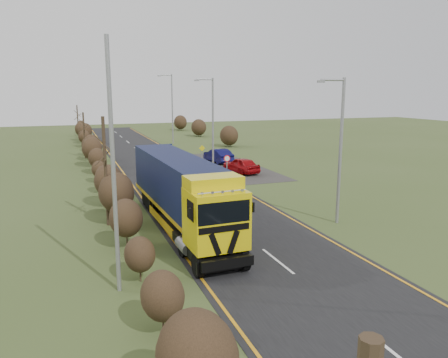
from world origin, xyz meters
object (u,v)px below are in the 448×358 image
object	(u,v)px
lorry	(181,189)
speed_sign	(227,163)
streetlight_near	(339,146)
car_red_hatchback	(241,165)
car_blue_sedan	(218,156)

from	to	relation	value
lorry	speed_sign	bearing A→B (deg)	57.15
speed_sign	streetlight_near	bearing A→B (deg)	-83.73
car_red_hatchback	speed_sign	bearing A→B (deg)	32.53
car_blue_sedan	speed_sign	size ratio (longest dim) A/B	2.11
lorry	streetlight_near	xyz separation A→B (m)	(8.48, -1.97, 2.20)
lorry	car_blue_sedan	world-z (taller)	lorry
lorry	streetlight_near	distance (m)	8.98
lorry	car_blue_sedan	size ratio (longest dim) A/B	3.24
streetlight_near	speed_sign	xyz separation A→B (m)	(-1.51, 13.73, -3.01)
car_blue_sedan	streetlight_near	size ratio (longest dim) A/B	0.54
car_blue_sedan	streetlight_near	world-z (taller)	streetlight_near
car_blue_sedan	car_red_hatchback	bearing A→B (deg)	82.84
car_blue_sedan	speed_sign	bearing A→B (deg)	68.30
car_blue_sedan	speed_sign	world-z (taller)	speed_sign
lorry	car_red_hatchback	world-z (taller)	lorry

